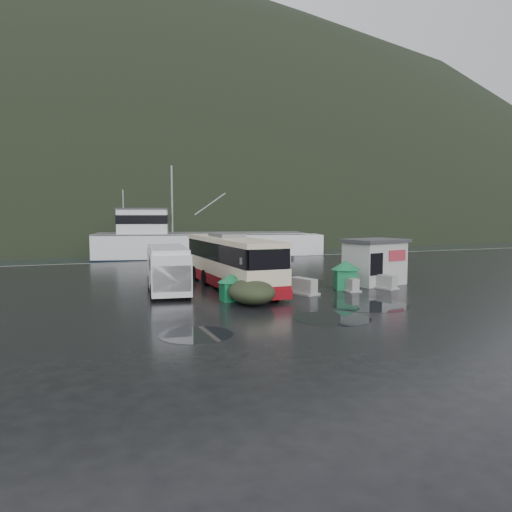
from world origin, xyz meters
name	(u,v)px	position (x,y,z in m)	size (l,w,h in m)	color
ground	(241,297)	(0.00, 0.00, 0.00)	(160.00, 160.00, 0.00)	black
harbor_water	(94,228)	(0.00, 110.00, 0.00)	(300.00, 180.00, 0.02)	black
quay_edge	(164,261)	(0.00, 20.00, 0.00)	(160.00, 0.60, 1.50)	#999993
headland	(96,220)	(10.00, 250.00, 0.00)	(780.00, 540.00, 570.00)	black
coach_bus	(232,288)	(0.58, 3.13, 0.00)	(2.77, 10.90, 3.08)	beige
white_van	(168,293)	(-3.12, 2.82, 0.00)	(2.04, 5.93, 2.48)	silver
waste_bin_left	(231,301)	(-0.78, -0.72, 0.00)	(0.95, 0.95, 1.31)	#136F3D
waste_bin_right	(345,289)	(6.29, 0.31, 0.00)	(1.15, 1.15, 1.61)	#136F3D
dome_tent	(252,304)	(-0.15, -1.88, 0.00)	(2.10, 2.94, 1.15)	#2B341F
ticket_kiosk	(374,284)	(8.96, 1.41, 0.00)	(3.45, 2.61, 2.70)	#B7B7B2
jersey_barrier_a	(304,294)	(3.42, -0.23, 0.00)	(0.84, 1.67, 0.84)	#999993
jersey_barrier_b	(384,288)	(8.49, -0.23, 0.00)	(0.77, 1.54, 0.77)	#999993
jersey_barrier_c	(349,291)	(6.23, -0.21, 0.00)	(0.71, 1.43, 0.71)	#999993
fishing_trawler	(201,251)	(5.99, 29.43, 0.00)	(26.66, 5.84, 10.66)	silver
puddles	(323,305)	(2.83, -3.32, 0.01)	(12.91, 12.44, 0.01)	black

